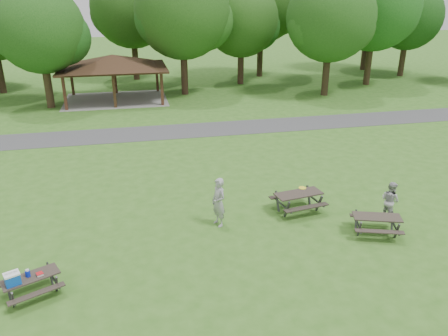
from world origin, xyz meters
The scene contains 18 objects.
ground centered at (0.00, 0.00, 0.00)m, with size 160.00×160.00×0.00m, color #35691E.
asphalt_path centered at (0.00, 14.00, 0.01)m, with size 120.00×3.20×0.02m, color #414143.
pavilion centered at (-4.00, 24.00, 3.06)m, with size 8.60×7.01×3.76m.
tree_row_d centered at (-8.92, 22.53, 5.77)m, with size 6.93×6.60×9.27m.
tree_row_e centered at (2.10, 25.03, 6.78)m, with size 8.40×8.00×11.02m.
tree_row_f centered at (8.09, 28.53, 5.84)m, with size 7.35×7.00×9.55m.
tree_row_g centered at (14.09, 22.03, 6.33)m, with size 7.77×7.40×10.25m.
tree_row_h centered at (20.10, 25.53, 7.03)m, with size 8.61×8.20×11.37m.
tree_row_i centered at (26.08, 29.03, 5.91)m, with size 7.14×6.80×9.52m.
tree_deep_b centered at (-1.90, 33.03, 6.89)m, with size 8.40×8.00×11.13m.
tree_deep_c centered at (11.10, 32.03, 7.44)m, with size 8.82×8.40×11.90m.
tree_deep_d centered at (24.10, 33.53, 7.03)m, with size 8.40×8.00×11.27m.
picnic_table_near centered at (-6.29, -1.77, 0.64)m, with size 2.01×1.85×1.12m.
picnic_table_middle centered at (3.68, 1.79, 0.63)m, with size 2.19×1.87×0.86m.
picnic_table_far centered at (5.90, -0.58, 0.56)m, with size 2.12×1.90×0.77m.
frisbee_in_flight centered at (3.44, 0.89, 1.50)m, with size 0.29×0.29×0.02m.
frisbee_thrower centered at (0.21, 1.35, 0.99)m, with size 0.72×0.47×1.98m, color #9D9DA0.
frisbee_catcher centered at (7.01, 0.38, 0.81)m, with size 0.79×0.61×1.62m, color #A8A8AB.
Camera 1 is at (-2.80, -13.49, 8.60)m, focal length 35.00 mm.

